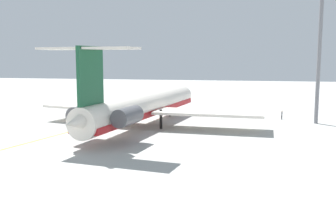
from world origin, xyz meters
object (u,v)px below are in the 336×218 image
at_px(main_jetliner, 142,106).
at_px(ground_crew_near_tail, 282,114).
at_px(ground_crew_near_nose, 73,105).
at_px(light_mast, 320,36).

distance_m(main_jetliner, ground_crew_near_tail, 27.79).
bearing_deg(ground_crew_near_nose, ground_crew_near_tail, -79.31).
distance_m(ground_crew_near_nose, ground_crew_near_tail, 45.47).
relative_size(ground_crew_near_nose, ground_crew_near_tail, 0.97).
xyz_separation_m(ground_crew_near_nose, light_mast, (8.27, 50.87, 14.45)).
bearing_deg(main_jetliner, light_mast, -61.81).
bearing_deg(light_mast, ground_crew_near_nose, -99.24).
bearing_deg(main_jetliner, ground_crew_near_tail, -51.32).
bearing_deg(ground_crew_near_nose, main_jetliner, -114.36).
height_order(ground_crew_near_nose, ground_crew_near_tail, ground_crew_near_tail).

